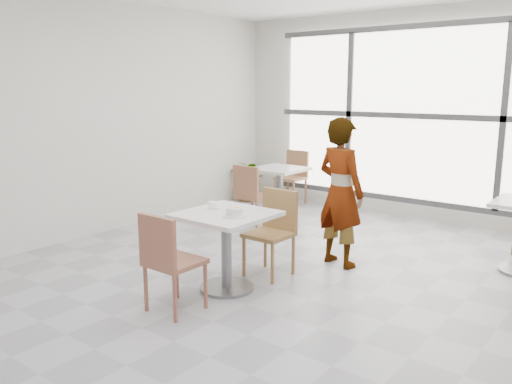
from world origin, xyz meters
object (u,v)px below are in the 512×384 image
Objects in this scene: main_table at (226,236)px; chair_near at (168,257)px; chair_far at (274,226)px; bg_chair_left_near at (251,192)px; oatmeal_bowl at (235,212)px; person at (341,193)px; plant_left at (250,181)px; bg_chair_left_far at (294,173)px; bg_table_left at (279,186)px; coffee_cup at (212,206)px.

main_table is 0.92× the size of chair_near.
chair_far is 1.00× the size of bg_chair_left_near.
chair_far is 0.75m from oatmeal_bowl.
chair_near is at bearing 114.47° from bg_chair_left_near.
person is 3.44m from plant_left.
plant_left is (-0.68, -0.31, -0.16)m from bg_chair_left_far.
chair_near reaches higher than plant_left.
bg_table_left is at bearing 115.57° from main_table.
bg_chair_left_near reaches higher than coffee_cup.
coffee_cup is 0.18× the size of bg_chair_left_near.
plant_left is at bearing 126.90° from oatmeal_bowl.
chair_far and bg_chair_left_far have the same top height.
bg_table_left is (-1.37, 2.61, -0.31)m from oatmeal_bowl.
person reaches higher than bg_chair_left_far.
coffee_cup is 0.21× the size of bg_table_left.
main_table is 0.92× the size of bg_chair_left_far.
main_table is 0.71m from chair_near.
coffee_cup is 3.85m from plant_left.
person is at bearing 58.82° from chair_far.
bg_chair_left_far is at bearing -69.32° from chair_near.
bg_table_left is (-1.71, 1.26, -0.31)m from person.
coffee_cup is at bearing 73.49° from person.
person is 1.83× the size of bg_chair_left_far.
bg_chair_left_near is (-0.99, 1.83, -0.28)m from coffee_cup.
chair_near is at bearing 88.14° from person.
main_table is at bearing -92.66° from chair_near.
chair_far is 1.27× the size of plant_left.
bg_chair_left_far is (-0.43, 1.68, 0.00)m from bg_chair_left_near.
chair_far is 0.55× the size of person.
bg_chair_left_near is at bearing -65.53° from chair_near.
bg_chair_left_near is 1.00× the size of bg_chair_left_far.
bg_chair_left_near and bg_chair_left_far have the same top height.
coffee_cup reaches higher than plant_left.
plant_left is (-2.32, 3.23, -0.18)m from main_table.
plant_left is at bearing 123.36° from coffee_cup.
plant_left is at bearing 148.08° from bg_table_left.
oatmeal_bowl is at bearing 125.24° from bg_chair_left_near.
bg_table_left reaches higher than plant_left.
chair_near reaches higher than bg_table_left.
bg_chair_left_far is (-1.61, 4.25, 0.00)m from chair_near.
bg_chair_left_near is (-1.69, 0.58, -0.30)m from person.
oatmeal_bowl is 1.32× the size of coffee_cup.
plant_left is (-2.10, 3.20, -0.44)m from coffee_cup.
bg_chair_left_far is (-0.42, 1.00, 0.01)m from bg_table_left.
bg_chair_left_near is at bearing -75.53° from bg_chair_left_far.
chair_near is 1.00× the size of bg_chair_left_far.
bg_table_left is (-1.22, 2.55, -0.04)m from main_table.
bg_table_left is at bearing 117.79° from oatmeal_bowl.
bg_chair_left_near is at bearing 125.24° from oatmeal_bowl.
chair_near is 1.00× the size of chair_far.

